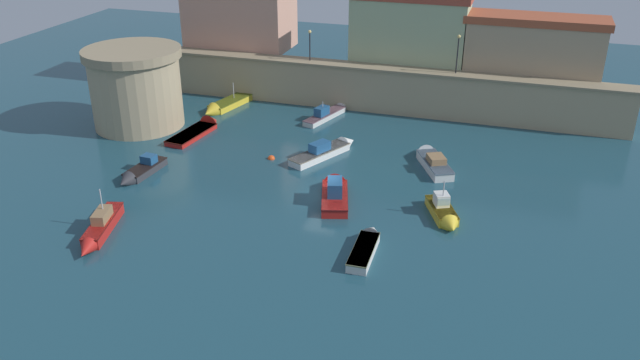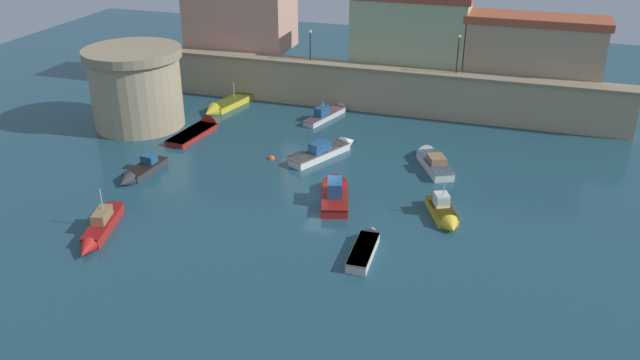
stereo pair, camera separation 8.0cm
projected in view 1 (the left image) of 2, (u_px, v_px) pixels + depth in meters
The scene contains 17 objects.
ground_plane at pixel (322, 195), 48.72m from camera, with size 111.03×111.03×0.00m, color #1E4756.
quay_wall at pixel (382, 89), 64.50m from camera, with size 46.26×2.36×4.46m.
old_town_backdrop at pixel (349, 19), 66.24m from camera, with size 42.62×6.16×9.04m.
fortress_tower at pixel (136, 87), 60.15m from camera, with size 8.84×8.84×7.31m.
quay_lamp_0 at pixel (310, 40), 64.66m from camera, with size 0.32×0.32×3.04m.
quay_lamp_1 at pixel (458, 48), 60.58m from camera, with size 0.32×0.32×3.62m.
moored_boat_0 at pixel (444, 213), 45.24m from camera, with size 3.19×4.84×3.02m.
moored_boat_1 at pixel (366, 245), 41.66m from camera, with size 1.42×5.45×1.20m.
moored_boat_2 at pixel (431, 160), 53.44m from camera, with size 4.25×6.38×1.65m.
moored_boat_3 at pixel (201, 129), 60.19m from camera, with size 2.64×7.16×1.78m.
moored_boat_4 at pixel (225, 105), 65.72m from camera, with size 3.21×7.28×2.76m.
moored_boat_5 at pixel (327, 150), 55.33m from camera, with size 4.53×7.24×1.76m.
moored_boat_6 at pixel (99, 228), 43.24m from camera, with size 2.78×6.61×3.07m.
moored_boat_7 at pixel (140, 172), 51.49m from camera, with size 1.83×5.27×1.65m.
moored_boat_8 at pixel (329, 113), 63.66m from camera, with size 3.18×7.11×2.15m.
moored_boat_9 at pixel (335, 191), 48.26m from camera, with size 3.47×6.44×2.30m.
mooring_buoy_0 at pixel (271, 159), 54.70m from camera, with size 0.61×0.61×0.61m, color #EA4C19.
Camera 1 is at (12.95, -41.38, 22.25)m, focal length 36.79 mm.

